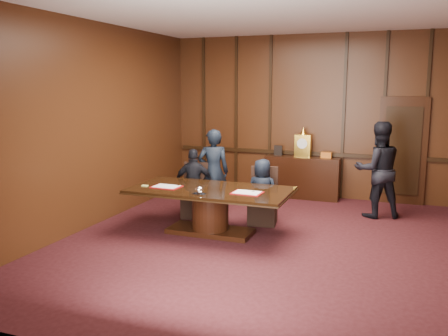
% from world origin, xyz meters
% --- Properties ---
extents(room, '(7.00, 7.04, 3.50)m').
position_xyz_m(room, '(0.07, 0.14, 1.72)').
color(room, black).
rests_on(room, ground).
extents(sideboard, '(1.60, 0.45, 1.54)m').
position_xyz_m(sideboard, '(0.00, 3.26, 0.49)').
color(sideboard, black).
rests_on(sideboard, ground).
extents(conference_table, '(2.62, 1.32, 0.76)m').
position_xyz_m(conference_table, '(-0.90, 0.20, 0.51)').
color(conference_table, black).
rests_on(conference_table, ground).
extents(folder_left, '(0.48, 0.35, 0.02)m').
position_xyz_m(folder_left, '(-1.62, 0.04, 0.77)').
color(folder_left, '#A50F11').
rests_on(folder_left, conference_table).
extents(folder_right, '(0.47, 0.35, 0.02)m').
position_xyz_m(folder_right, '(-0.23, 0.08, 0.77)').
color(folder_right, '#A50F11').
rests_on(folder_right, conference_table).
extents(inkstand, '(0.20, 0.14, 0.12)m').
position_xyz_m(inkstand, '(-0.90, -0.25, 0.81)').
color(inkstand, white).
rests_on(inkstand, conference_table).
extents(notepad, '(0.10, 0.07, 0.01)m').
position_xyz_m(notepad, '(-1.99, -0.02, 0.77)').
color(notepad, '#D2D166').
rests_on(notepad, conference_table).
extents(chair_left, '(0.58, 0.58, 0.99)m').
position_xyz_m(chair_left, '(-1.56, 1.07, 0.29)').
color(chair_left, black).
rests_on(chair_left, ground).
extents(chair_right, '(0.55, 0.55, 0.99)m').
position_xyz_m(chair_right, '(-0.25, 1.07, 0.29)').
color(chair_right, black).
rests_on(chair_right, ground).
extents(signatory_left, '(0.81, 0.53, 1.28)m').
position_xyz_m(signatory_left, '(-1.55, 1.00, 0.64)').
color(signatory_left, black).
rests_on(signatory_left, ground).
extents(signatory_right, '(0.59, 0.40, 1.17)m').
position_xyz_m(signatory_right, '(-0.25, 1.00, 0.58)').
color(signatory_right, black).
rests_on(signatory_right, ground).
extents(witness_left, '(0.70, 0.59, 1.62)m').
position_xyz_m(witness_left, '(-1.31, 1.35, 0.81)').
color(witness_left, black).
rests_on(witness_left, ground).
extents(witness_right, '(1.05, 0.95, 1.78)m').
position_xyz_m(witness_right, '(1.60, 2.23, 0.89)').
color(witness_right, black).
rests_on(witness_right, ground).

